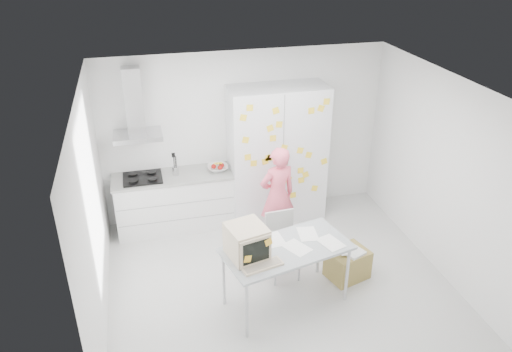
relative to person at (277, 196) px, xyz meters
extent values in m
cube|color=silver|center=(-0.25, -0.95, -0.78)|extent=(4.50, 4.00, 0.02)
cube|color=white|center=(-0.25, 1.05, 0.58)|extent=(4.50, 0.02, 2.70)
cube|color=white|center=(-2.50, -0.95, 0.58)|extent=(0.02, 4.00, 2.70)
cube|color=white|center=(2.00, -0.95, 0.58)|extent=(0.02, 4.00, 2.70)
cube|color=white|center=(-0.25, -0.95, 1.93)|extent=(4.50, 4.00, 0.02)
cube|color=white|center=(-1.45, 0.75, -0.33)|extent=(1.80, 0.60, 0.88)
cube|color=gray|center=(-1.45, 0.45, -0.19)|extent=(1.76, 0.01, 0.01)
cube|color=gray|center=(-1.45, 0.45, -0.47)|extent=(1.76, 0.01, 0.01)
cube|color=#9E9E99|center=(-1.45, 0.75, 0.13)|extent=(1.84, 0.63, 0.04)
cube|color=black|center=(-1.90, 0.75, 0.15)|extent=(0.58, 0.50, 0.03)
cylinder|color=black|center=(-2.04, 0.63, 0.18)|extent=(0.14, 0.14, 0.02)
cylinder|color=black|center=(-1.76, 0.63, 0.18)|extent=(0.14, 0.14, 0.02)
cylinder|color=black|center=(-2.04, 0.87, 0.18)|extent=(0.14, 0.14, 0.02)
cylinder|color=black|center=(-1.76, 0.87, 0.18)|extent=(0.14, 0.14, 0.02)
cylinder|color=silver|center=(-1.40, 0.75, 0.22)|extent=(0.10, 0.10, 0.14)
cylinder|color=black|center=(-1.42, 0.76, 0.32)|extent=(0.01, 0.01, 0.30)
cylinder|color=black|center=(-1.38, 0.74, 0.32)|extent=(0.01, 0.01, 0.30)
cylinder|color=black|center=(-1.40, 0.77, 0.32)|extent=(0.01, 0.01, 0.30)
cube|color=black|center=(-1.42, 0.76, 0.48)|extent=(0.05, 0.01, 0.07)
imported|color=white|center=(-0.75, 0.75, 0.18)|extent=(0.31, 0.31, 0.08)
sphere|color=#B2140F|center=(-0.81, 0.77, 0.21)|extent=(0.08, 0.08, 0.08)
sphere|color=#B2140F|center=(-0.72, 0.70, 0.21)|extent=(0.08, 0.08, 0.08)
sphere|color=#B2140F|center=(-0.68, 0.79, 0.21)|extent=(0.08, 0.08, 0.08)
cylinder|color=yellow|center=(-0.77, 0.77, 0.26)|extent=(0.09, 0.17, 0.10)
cylinder|color=yellow|center=(-0.75, 0.77, 0.26)|extent=(0.04, 0.17, 0.10)
cylinder|color=yellow|center=(-0.72, 0.77, 0.26)|extent=(0.08, 0.17, 0.10)
cube|color=silver|center=(-1.90, 0.80, 0.83)|extent=(0.70, 0.48, 0.07)
cube|color=silver|center=(-1.90, 0.92, 1.33)|extent=(0.26, 0.24, 0.95)
cube|color=silver|center=(0.20, 0.73, 0.33)|extent=(1.50, 0.65, 2.20)
cube|color=slate|center=(0.20, 0.40, 0.33)|extent=(0.01, 0.01, 2.16)
cube|color=silver|center=(0.14, 0.39, 0.33)|extent=(0.02, 0.02, 0.30)
cube|color=silver|center=(0.26, 0.39, 0.33)|extent=(0.02, 0.02, 0.30)
cube|color=yellow|center=(0.61, 0.40, 1.13)|extent=(0.10, 0.00, 0.10)
cube|color=yellow|center=(0.76, 0.40, 1.15)|extent=(0.12, 0.00, 0.12)
cube|color=yellow|center=(0.87, 0.40, 0.28)|extent=(0.12, 0.00, 0.12)
cube|color=yellow|center=(-0.04, 0.40, 0.44)|extent=(0.10, 0.00, 0.10)
cube|color=yellow|center=(0.21, 0.40, 0.58)|extent=(0.12, 0.00, 0.12)
cube|color=yellow|center=(0.57, 0.40, 0.08)|extent=(0.12, 0.00, 0.12)
cube|color=yellow|center=(0.00, 0.40, 0.09)|extent=(0.10, 0.00, 0.10)
cube|color=yellow|center=(0.07, 0.40, 1.18)|extent=(0.12, 0.00, 0.12)
cube|color=yellow|center=(0.29, 0.40, 0.04)|extent=(0.12, 0.00, 0.12)
cube|color=yellow|center=(0.61, 0.40, 0.42)|extent=(0.12, 0.00, 0.12)
cube|color=yellow|center=(0.49, 0.40, 0.17)|extent=(0.10, 0.00, 0.10)
cube|color=yellow|center=(-0.01, 0.40, 0.91)|extent=(0.12, 0.00, 0.12)
cube|color=yellow|center=(-0.26, 0.40, 0.37)|extent=(0.10, 0.00, 0.10)
cube|color=yellow|center=(-0.35, 0.40, 0.49)|extent=(0.10, 0.00, 0.10)
cube|color=yellow|center=(-0.41, 0.40, 1.11)|extent=(0.11, 0.00, 0.11)
cube|color=yellow|center=(0.13, 0.40, -0.19)|extent=(0.10, 0.00, 0.10)
cube|color=yellow|center=(0.00, 0.40, 0.44)|extent=(0.11, 0.00, 0.11)
cube|color=yellow|center=(0.73, 0.40, -0.18)|extent=(0.11, 0.00, 0.11)
cube|color=yellow|center=(0.84, 0.40, 1.25)|extent=(0.10, 0.00, 0.10)
cube|color=yellow|center=(0.03, 0.40, 0.75)|extent=(0.10, 0.00, 0.10)
cube|color=yellow|center=(-0.08, 0.40, 0.39)|extent=(0.11, 0.00, 0.11)
cube|color=yellow|center=(0.38, 0.40, -0.26)|extent=(0.10, 0.00, 0.10)
cube|color=yellow|center=(-0.32, 0.40, 1.25)|extent=(0.10, 0.00, 0.10)
cube|color=yellow|center=(-0.38, 0.40, 0.77)|extent=(0.12, 0.00, 0.12)
cube|color=yellow|center=(0.50, 0.40, 0.00)|extent=(0.11, 0.00, 0.11)
cube|color=yellow|center=(0.12, 0.40, 0.96)|extent=(0.11, 0.00, 0.11)
cube|color=yellow|center=(0.46, 0.40, 0.51)|extent=(0.11, 0.00, 0.11)
cube|color=yellow|center=(0.22, 0.40, 0.02)|extent=(0.11, 0.00, 0.11)
imported|color=#FF637C|center=(0.00, 0.00, 0.00)|extent=(0.63, 0.47, 1.55)
cube|color=#A5ACB0|center=(-0.28, -1.38, 0.05)|extent=(1.69, 1.12, 0.03)
cylinder|color=#BABBC0|center=(-0.90, -1.86, -0.37)|extent=(0.05, 0.05, 0.80)
cylinder|color=#BABBC0|center=(0.48, -1.53, -0.37)|extent=(0.05, 0.05, 0.80)
cylinder|color=#BABBC0|center=(-1.05, -1.24, -0.37)|extent=(0.05, 0.05, 0.80)
cylinder|color=#BABBC0|center=(0.33, -0.90, -0.37)|extent=(0.05, 0.05, 0.80)
cube|color=beige|center=(-0.79, -1.41, 0.26)|extent=(0.51, 0.53, 0.40)
cube|color=beige|center=(-0.74, -1.64, 0.26)|extent=(0.39, 0.11, 0.36)
cube|color=black|center=(-0.73, -1.65, 0.26)|extent=(0.33, 0.08, 0.28)
cube|color=yellow|center=(-0.84, -1.68, 0.21)|extent=(0.10, 0.03, 0.10)
cube|color=yellow|center=(-0.58, -1.62, 0.35)|extent=(0.10, 0.03, 0.11)
cube|color=beige|center=(-0.67, -1.68, 0.08)|extent=(0.51, 0.28, 0.03)
cube|color=gray|center=(-0.67, -1.68, 0.09)|extent=(0.46, 0.22, 0.01)
cube|color=white|center=(-0.16, -1.41, 0.07)|extent=(0.36, 0.40, 0.00)
cube|color=white|center=(0.06, -1.16, 0.07)|extent=(0.27, 0.35, 0.00)
cube|color=white|center=(0.27, -1.42, 0.07)|extent=(0.33, 0.39, 0.00)
cube|color=white|center=(-0.39, -1.18, 0.07)|extent=(0.26, 0.35, 0.00)
cube|color=#B1B1AF|center=(-0.16, -0.86, -0.32)|extent=(0.44, 0.44, 0.04)
cube|color=#B1B1AF|center=(-0.17, -0.67, -0.07)|extent=(0.40, 0.05, 0.46)
cylinder|color=#ACADB1|center=(-0.32, -1.04, -0.56)|extent=(0.03, 0.03, 0.43)
cylinder|color=#ACADB1|center=(0.02, -1.03, -0.56)|extent=(0.03, 0.03, 0.43)
cylinder|color=#ACADB1|center=(-0.34, -0.70, -0.56)|extent=(0.03, 0.03, 0.43)
cylinder|color=#ACADB1|center=(0.00, -0.69, -0.56)|extent=(0.03, 0.03, 0.43)
cube|color=olive|center=(0.69, -1.09, -0.57)|extent=(0.62, 0.55, 0.42)
cube|color=silver|center=(0.72, -1.11, -0.34)|extent=(0.36, 0.41, 0.04)
cube|color=silver|center=(0.65, -1.06, -0.32)|extent=(0.22, 0.31, 0.00)
camera|label=1|loc=(-1.86, -6.15, 3.59)|focal=35.00mm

